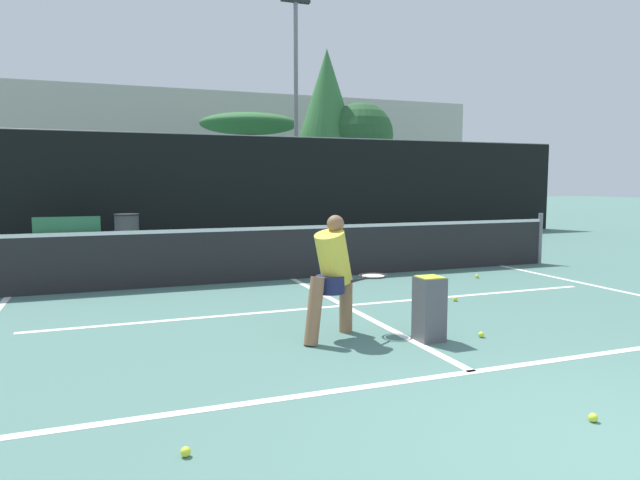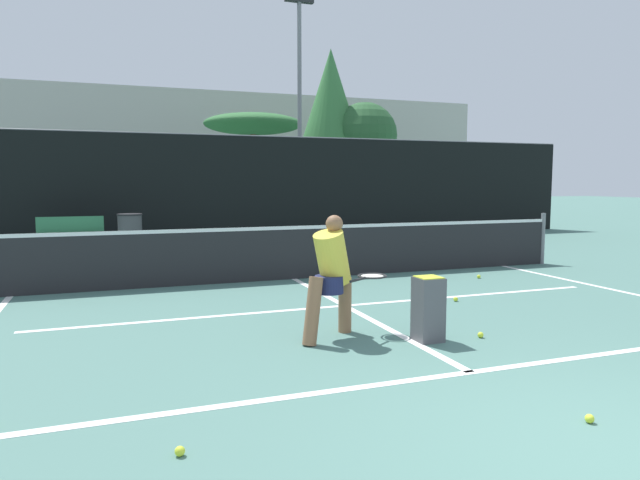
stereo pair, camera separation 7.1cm
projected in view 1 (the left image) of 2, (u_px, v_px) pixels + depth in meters
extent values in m
cube|color=white|center=(473.00, 372.00, 5.21)|extent=(11.00, 0.10, 0.01)
cube|color=white|center=(345.00, 306.00, 7.98)|extent=(8.25, 0.10, 0.01)
cube|color=white|center=(354.00, 310.00, 7.69)|extent=(0.10, 5.32, 0.01)
cube|color=white|center=(607.00, 288.00, 9.28)|extent=(0.10, 6.32, 0.01)
cylinder|color=slate|center=(540.00, 238.00, 12.04)|extent=(0.09, 0.09, 1.07)
cube|color=#232326|center=(293.00, 253.00, 10.11)|extent=(11.00, 0.02, 0.95)
cube|color=white|center=(292.00, 228.00, 10.07)|extent=(11.00, 0.03, 0.06)
cube|color=black|center=(218.00, 189.00, 16.50)|extent=(24.00, 0.06, 3.04)
cylinder|color=slate|center=(217.00, 135.00, 16.34)|extent=(24.00, 0.04, 0.04)
cylinder|color=#8C6042|center=(346.00, 305.00, 6.57)|extent=(0.15, 0.15, 0.63)
cylinder|color=#8C6042|center=(314.00, 311.00, 6.07)|extent=(0.32, 0.28, 0.74)
cylinder|color=#1E234C|center=(330.00, 284.00, 6.29)|extent=(0.32, 0.32, 0.19)
cylinder|color=yellow|center=(333.00, 258.00, 6.30)|extent=(0.48, 0.43, 0.69)
sphere|color=#8C6042|center=(335.00, 224.00, 6.30)|extent=(0.19, 0.19, 0.19)
cylinder|color=#262628|center=(359.00, 280.00, 6.30)|extent=(0.27, 0.19, 0.03)
torus|color=#262628|center=(373.00, 276.00, 6.55)|extent=(0.47, 0.47, 0.02)
cylinder|color=beige|center=(373.00, 276.00, 6.55)|extent=(0.36, 0.36, 0.01)
sphere|color=#D1E033|center=(186.00, 452.00, 3.60)|extent=(0.07, 0.07, 0.07)
sphere|color=#D1E033|center=(455.00, 299.00, 8.29)|extent=(0.07, 0.07, 0.07)
sphere|color=#D1E033|center=(593.00, 418.00, 4.13)|extent=(0.07, 0.07, 0.07)
sphere|color=#D1E033|center=(481.00, 334.00, 6.36)|extent=(0.07, 0.07, 0.07)
sphere|color=#D1E033|center=(477.00, 276.00, 10.26)|extent=(0.07, 0.07, 0.07)
cube|color=#4C4C51|center=(429.00, 309.00, 6.21)|extent=(0.28, 0.28, 0.70)
cube|color=#D1E033|center=(430.00, 279.00, 6.18)|extent=(0.25, 0.25, 0.06)
cube|color=#33724C|center=(67.00, 234.00, 14.01)|extent=(1.57, 0.39, 0.04)
cube|color=#33724C|center=(67.00, 225.00, 14.16)|extent=(1.56, 0.07, 0.42)
cube|color=#333338|center=(39.00, 244.00, 13.82)|extent=(0.06, 0.32, 0.44)
cube|color=#333338|center=(94.00, 242.00, 14.24)|extent=(0.06, 0.32, 0.44)
cylinder|color=#3F3F42|center=(127.00, 233.00, 14.36)|extent=(0.58, 0.58, 0.88)
cylinder|color=black|center=(126.00, 215.00, 14.31)|extent=(0.61, 0.61, 0.04)
cube|color=black|center=(41.00, 223.00, 17.98)|extent=(1.75, 4.67, 0.86)
cube|color=#1E2328|center=(39.00, 200.00, 17.69)|extent=(1.47, 2.80, 0.58)
cylinder|color=black|center=(71.00, 223.00, 19.66)|extent=(0.18, 0.60, 0.60)
cylinder|color=black|center=(66.00, 230.00, 16.88)|extent=(0.18, 0.60, 0.60)
cylinder|color=slate|center=(296.00, 116.00, 21.62)|extent=(0.16, 0.16, 8.37)
cylinder|color=brown|center=(360.00, 188.00, 27.21)|extent=(0.28, 0.28, 2.81)
sphere|color=#28562D|center=(360.00, 135.00, 26.95)|extent=(3.09, 3.09, 3.09)
cylinder|color=brown|center=(250.00, 177.00, 24.82)|extent=(0.28, 0.28, 3.85)
ellipsoid|color=#2D6633|center=(249.00, 124.00, 24.59)|extent=(4.23, 4.23, 0.90)
cylinder|color=brown|center=(327.00, 183.00, 27.19)|extent=(0.28, 0.28, 3.29)
cone|color=#38753D|center=(327.00, 99.00, 26.79)|extent=(2.96, 2.96, 4.61)
cube|color=#B2ADA3|center=(164.00, 153.00, 30.49)|extent=(36.00, 2.40, 6.51)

